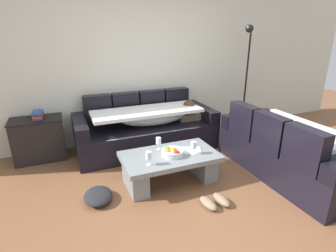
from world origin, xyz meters
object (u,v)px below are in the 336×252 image
Objects in this scene: fruit_bowl at (172,152)px; wine_glass_near_left at (148,156)px; wine_glass_near_right at (194,146)px; side_cabinet at (39,139)px; pair_of_shoes at (215,201)px; book_stack_on_cabinet at (38,115)px; open_magazine at (190,150)px; coffee_table at (170,164)px; wine_glass_far_back at (159,141)px; floor_lamp at (246,73)px; couch_near_window at (288,151)px; crumpled_garment at (98,196)px; couch_along_wall at (148,129)px.

wine_glass_near_left reaches higher than fruit_bowl.
wine_glass_near_right is 0.23× the size of side_cabinet.
pair_of_shoes is at bearing -47.63° from side_cabinet.
book_stack_on_cabinet is 2.75m from pair_of_shoes.
open_magazine is at bearing 14.58° from wine_glass_near_left.
coffee_table is 0.19m from fruit_bowl.
wine_glass_far_back is 0.53× the size of pair_of_shoes.
side_cabinet is at bearing 141.84° from wine_glass_near_right.
floor_lamp reaches higher than wine_glass_near_left.
wine_glass_near_left is at bearing -50.82° from side_cabinet.
side_cabinet is 0.38m from book_stack_on_cabinet.
floor_lamp is at bearing 46.65° from pair_of_shoes.
couch_near_window is 2.64× the size of side_cabinet.
side_cabinet is at bearing 60.48° from couch_near_window.
book_stack_on_cabinet is (-3.05, 1.75, 0.36)m from couch_near_window.
couch_near_window is 4.76× the size of crumpled_garment.
coffee_table is at bearing -159.07° from open_magazine.
open_magazine is (0.62, 0.16, -0.11)m from wine_glass_near_left.
side_cabinet is (-1.83, 1.44, -0.17)m from wine_glass_near_right.
wine_glass_near_right is at bearing 76.15° from couch_near_window.
book_stack_on_cabinet reaches higher than wine_glass_near_right.
floor_lamp reaches higher than open_magazine.
floor_lamp is (1.76, 1.22, 0.73)m from open_magazine.
wine_glass_near_right is at bearing -80.48° from couch_along_wall.
wine_glass_far_back reaches higher than pair_of_shoes.
side_cabinet is at bearing 132.37° from pair_of_shoes.
wine_glass_far_back is 0.42m from open_magazine.
open_magazine is (0.01, 0.10, -0.11)m from wine_glass_near_right.
floor_lamp is at bearing -1.76° from side_cabinet.
crumpled_garment reaches higher than pair_of_shoes.
couch_near_window is at bearing -7.67° from wine_glass_near_left.
couch_near_window is 6.80× the size of fruit_bowl.
side_cabinet reaches higher than coffee_table.
side_cabinet reaches higher than wine_glass_near_right.
couch_near_window is 1.32m from open_magazine.
couch_near_window reaches higher than crumpled_garment.
couch_along_wall is at bearing 43.83° from couch_near_window.
coffee_table is 4.29× the size of fruit_bowl.
wine_glass_near_right is at bearing -143.14° from floor_lamp.
floor_lamp is at bearing 3.39° from couch_along_wall.
floor_lamp reaches higher than book_stack_on_cabinet.
coffee_table is 5.38× the size of book_stack_on_cabinet.
fruit_bowl is 1.69× the size of wine_glass_far_back.
wine_glass_near_left is 1.94m from side_cabinet.
fruit_bowl is 0.38m from wine_glass_near_left.
side_cabinet reaches higher than wine_glass_near_left.
fruit_bowl reaches higher than crumpled_garment.
book_stack_on_cabinet reaches higher than wine_glass_far_back.
crumpled_garment is at bearing -65.87° from side_cabinet.
fruit_bowl is (-0.06, -1.14, 0.09)m from couch_along_wall.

